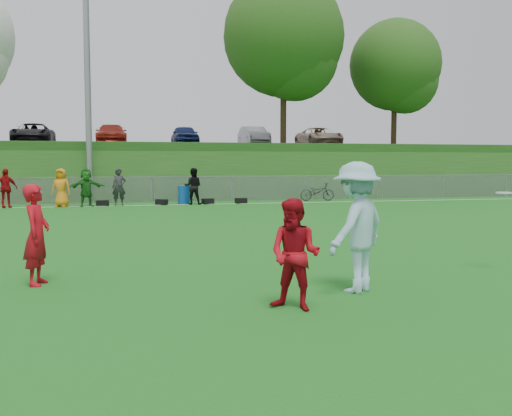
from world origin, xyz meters
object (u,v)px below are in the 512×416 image
object	(u,v)px
player_red_center	(295,255)
frisbee	(504,193)
bicycle	(317,192)
player_blue	(357,227)
recycling_bin	(184,195)
player_red_left	(37,235)

from	to	relation	value
player_red_center	frisbee	distance (m)	4.81
bicycle	player_blue	bearing A→B (deg)	165.55
player_red_center	player_blue	size ratio (longest dim) A/B	0.75
frisbee	player_red_center	bearing A→B (deg)	-159.36
recycling_bin	bicycle	world-z (taller)	bicycle
frisbee	player_blue	bearing A→B (deg)	-164.85
player_blue	recycling_bin	bearing A→B (deg)	-125.15
player_blue	recycling_bin	xyz separation A→B (m)	(-0.42, 18.97, -0.57)
player_red_center	player_red_left	bearing A→B (deg)	-174.39
frisbee	bicycle	size ratio (longest dim) A/B	0.16
player_red_left	player_red_center	distance (m)	4.33
player_red_left	recycling_bin	size ratio (longest dim) A/B	1.92
recycling_bin	player_red_left	bearing A→B (deg)	-104.18
recycling_bin	bicycle	bearing A→B (deg)	3.45
player_red_center	bicycle	bearing A→B (deg)	109.77
player_red_center	frisbee	bearing A→B (deg)	61.15
recycling_bin	player_red_center	bearing A→B (deg)	-92.37
player_blue	recycling_bin	world-z (taller)	player_blue
frisbee	bicycle	world-z (taller)	frisbee
player_blue	bicycle	world-z (taller)	player_blue
frisbee	bicycle	xyz separation A→B (m)	(3.18, 18.50, -0.96)
player_red_left	bicycle	distance (m)	20.95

